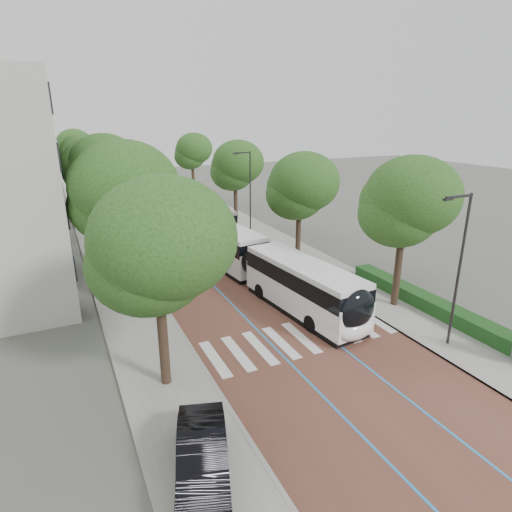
{
  "coord_description": "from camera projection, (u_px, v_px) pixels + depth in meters",
  "views": [
    {
      "loc": [
        -10.92,
        -16.69,
        11.71
      ],
      "look_at": [
        0.94,
        8.3,
        2.4
      ],
      "focal_mm": 30.0,
      "sensor_mm": 36.0,
      "label": 1
    }
  ],
  "objects": [
    {
      "name": "lane_line_right",
      "position": [
        159.0,
        204.0,
        57.35
      ],
      "size": [
        0.12,
        126.0,
        0.01
      ],
      "primitive_type": "cube",
      "color": "#2780C3",
      "rests_on": "road"
    },
    {
      "name": "lane_line_left",
      "position": [
        135.0,
        206.0,
        56.05
      ],
      "size": [
        0.12,
        126.0,
        0.01
      ],
      "primitive_type": "cube",
      "color": "#2780C3",
      "rests_on": "road"
    },
    {
      "name": "streetlight_near",
      "position": [
        458.0,
        260.0,
        21.04
      ],
      "size": [
        1.82,
        0.2,
        8.0
      ],
      "color": "#28282A",
      "rests_on": "sidewalk_right"
    },
    {
      "name": "lead_bus",
      "position": [
        269.0,
        269.0,
        29.03
      ],
      "size": [
        4.37,
        18.55,
        3.2
      ],
      "rotation": [
        0.0,
        0.0,
        0.1
      ],
      "color": "black",
      "rests_on": "ground"
    },
    {
      "name": "sidewalk_left",
      "position": [
        87.0,
        210.0,
        53.64
      ],
      "size": [
        4.0,
        140.0,
        0.12
      ],
      "primitive_type": "cube",
      "color": "gray",
      "rests_on": "ground"
    },
    {
      "name": "bus_queued_1",
      "position": [
        172.0,
        196.0,
        54.24
      ],
      "size": [
        3.17,
        12.51,
        3.2
      ],
      "rotation": [
        0.0,
        0.0,
        -0.05
      ],
      "color": "white",
      "rests_on": "ground"
    },
    {
      "name": "trees_left",
      "position": [
        97.0,
        175.0,
        36.01
      ],
      "size": [
        6.29,
        60.63,
        9.72
      ],
      "color": "black",
      "rests_on": "ground"
    },
    {
      "name": "lamp_post_left",
      "position": [
        152.0,
        246.0,
        25.52
      ],
      "size": [
        0.14,
        0.14,
        8.0
      ],
      "primitive_type": "cylinder",
      "color": "#28282A",
      "rests_on": "sidewalk_left"
    },
    {
      "name": "ground",
      "position": [
        307.0,
        347.0,
        22.46
      ],
      "size": [
        160.0,
        160.0,
        0.0
      ],
      "primitive_type": "plane",
      "color": "#51544C",
      "rests_on": "ground"
    },
    {
      "name": "bus_queued_0",
      "position": [
        206.0,
        218.0,
        43.17
      ],
      "size": [
        2.68,
        12.43,
        3.2
      ],
      "rotation": [
        0.0,
        0.0,
        -0.01
      ],
      "color": "white",
      "rests_on": "ground"
    },
    {
      "name": "kerb_right",
      "position": [
        188.0,
        201.0,
        58.96
      ],
      "size": [
        0.2,
        140.0,
        0.14
      ],
      "primitive_type": "cube",
      "color": "gray",
      "rests_on": "ground"
    },
    {
      "name": "kerb_left",
      "position": [
        103.0,
        209.0,
        54.41
      ],
      "size": [
        0.2,
        140.0,
        0.14
      ],
      "primitive_type": "cube",
      "color": "gray",
      "rests_on": "ground"
    },
    {
      "name": "sidewalk_right",
      "position": [
        201.0,
        200.0,
        59.74
      ],
      "size": [
        4.0,
        140.0,
        0.12
      ],
      "primitive_type": "cube",
      "color": "gray",
      "rests_on": "ground"
    },
    {
      "name": "hedge",
      "position": [
        435.0,
        306.0,
        25.99
      ],
      "size": [
        1.2,
        14.0,
        0.8
      ],
      "primitive_type": "cube",
      "color": "#153B14",
      "rests_on": "sidewalk_right"
    },
    {
      "name": "bus_queued_2",
      "position": [
        149.0,
        180.0,
        66.73
      ],
      "size": [
        2.87,
        12.46,
        3.2
      ],
      "rotation": [
        0.0,
        0.0,
        -0.03
      ],
      "color": "white",
      "rests_on": "ground"
    },
    {
      "name": "parked_car",
      "position": [
        202.0,
        456.0,
        14.15
      ],
      "size": [
        2.98,
        5.01,
        1.56
      ],
      "primitive_type": "imported",
      "rotation": [
        0.0,
        0.0,
        -0.3
      ],
      "color": "black",
      "rests_on": "sidewalk_left"
    },
    {
      "name": "zebra_crossing",
      "position": [
        301.0,
        337.0,
        23.39
      ],
      "size": [
        10.55,
        3.6,
        0.01
      ],
      "color": "silver",
      "rests_on": "ground"
    },
    {
      "name": "streetlight_far",
      "position": [
        249.0,
        185.0,
        42.45
      ],
      "size": [
        1.82,
        0.2,
        8.0
      ],
      "color": "#28282A",
      "rests_on": "sidewalk_right"
    },
    {
      "name": "trees_right",
      "position": [
        264.0,
        174.0,
        41.47
      ],
      "size": [
        5.9,
        47.38,
        8.85
      ],
      "color": "black",
      "rests_on": "ground"
    },
    {
      "name": "road",
      "position": [
        147.0,
        205.0,
        56.71
      ],
      "size": [
        11.0,
        140.0,
        0.02
      ],
      "primitive_type": "cube",
      "color": "brown",
      "rests_on": "ground"
    }
  ]
}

